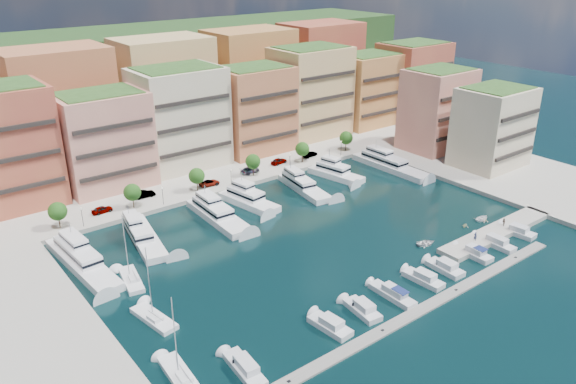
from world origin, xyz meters
name	(u,v)px	position (x,y,z in m)	size (l,w,h in m)	color
ground	(315,237)	(0.00, 0.00, 0.00)	(400.00, 400.00, 0.00)	black
north_quay	(173,156)	(0.00, 62.00, 0.00)	(220.00, 64.00, 2.00)	#9E998E
east_quay	(521,179)	(62.00, -8.00, 0.00)	(34.00, 76.00, 2.00)	#9E998E
hillside	(109,119)	(0.00, 110.00, 0.00)	(240.00, 40.00, 58.00)	#1A3315
south_pontoon	(421,311)	(-3.00, -30.00, 0.00)	(72.00, 2.20, 0.35)	gray
finger_pier	(496,234)	(30.00, -22.00, 0.00)	(32.00, 5.00, 2.00)	#9E998E
apartment_1	(5,147)	(-44.00, 51.99, 14.31)	(20.00, 16.50, 26.80)	#B8613D
apartment_2	(104,140)	(-23.00, 49.99, 12.31)	(20.00, 15.50, 22.80)	#E59C7F
apartment_3	(180,117)	(-2.00, 51.99, 13.81)	(22.00, 16.50, 25.80)	beige
apartment_4	(254,109)	(20.00, 49.99, 12.81)	(20.00, 15.50, 23.80)	#C16C48
apartment_5	(310,92)	(42.00, 51.99, 14.31)	(22.00, 16.50, 26.80)	tan
apartment_6	(366,89)	(64.00, 49.99, 12.31)	(20.00, 15.50, 22.80)	#C48448
apartment_7	(412,79)	(84.00, 47.99, 13.31)	(22.00, 16.50, 24.80)	#B8613D
apartment_east_a	(437,109)	(62.00, 19.99, 12.31)	(18.00, 14.50, 22.80)	#E59C7F
apartment_east_b	(493,127)	(62.00, 1.99, 11.31)	(18.00, 14.50, 20.80)	beige
backblock_1	(61,106)	(-25.00, 74.00, 16.00)	(26.00, 18.00, 30.00)	#C16C48
backblock_2	(165,90)	(5.00, 74.00, 16.00)	(26.00, 18.00, 30.00)	tan
backblock_3	(250,77)	(35.00, 74.00, 16.00)	(26.00, 18.00, 30.00)	#C48448
backblock_4	(320,67)	(65.00, 74.00, 16.00)	(26.00, 18.00, 30.00)	#B8613D
tree_0	(58,211)	(-40.00, 33.50, 4.74)	(3.80, 3.80, 5.65)	#473323
tree_1	(132,192)	(-24.00, 33.50, 4.74)	(3.80, 3.80, 5.65)	#473323
tree_2	(197,176)	(-8.00, 33.50, 4.74)	(3.80, 3.80, 5.65)	#473323
tree_3	(253,162)	(8.00, 33.50, 4.74)	(3.80, 3.80, 5.65)	#473323
tree_4	(302,149)	(24.00, 33.50, 4.74)	(3.80, 3.80, 5.65)	#473323
tree_5	(346,138)	(40.00, 33.50, 4.74)	(3.80, 3.80, 5.65)	#473323
lamppost_0	(82,214)	(-36.00, 31.20, 3.83)	(0.30, 0.30, 4.20)	black
lamppost_1	(162,193)	(-18.00, 31.20, 3.83)	(0.30, 0.30, 4.20)	black
lamppost_2	(231,175)	(0.00, 31.20, 3.83)	(0.30, 0.30, 4.20)	black
lamppost_3	(290,159)	(18.00, 31.20, 3.83)	(0.30, 0.30, 4.20)	black
lamppost_4	(341,146)	(36.00, 31.20, 3.83)	(0.30, 0.30, 4.20)	black
yacht_0	(80,259)	(-41.28, 17.78, 1.21)	(6.28, 24.75, 7.30)	white
yacht_1	(143,235)	(-28.13, 19.84, 1.09)	(7.95, 20.36, 7.30)	white
yacht_2	(216,213)	(-11.29, 19.55, 1.21)	(5.91, 20.81, 7.30)	white
yacht_3	(247,199)	(-1.79, 21.68, 1.21)	(7.26, 16.54, 7.30)	white
yacht_4	(302,186)	(13.40, 20.43, 1.09)	(7.29, 19.07, 7.30)	white
yacht_5	(334,173)	(25.30, 22.05, 1.21)	(7.23, 15.74, 7.30)	white
yacht_6	(388,164)	(40.86, 18.03, 1.21)	(5.29, 24.02, 7.30)	white
cruiser_0	(245,369)	(-33.42, -24.59, 0.55)	(3.32, 8.85, 2.55)	silver
cruiser_2	(330,326)	(-17.75, -24.58, 0.55)	(3.44, 7.58, 2.55)	silver
cruiser_3	(363,310)	(-10.84, -24.58, 0.55)	(3.56, 7.33, 2.55)	silver
cruiser_4	(393,295)	(-3.86, -24.62, 0.57)	(2.44, 8.96, 2.66)	silver
cruiser_5	(423,279)	(4.04, -24.58, 0.55)	(3.02, 7.69, 2.55)	silver
cruiser_6	(445,268)	(10.08, -24.58, 0.55)	(3.03, 7.14, 2.55)	silver
cruiser_7	(474,254)	(18.68, -24.59, 0.57)	(2.84, 7.24, 2.66)	silver
cruiser_8	(495,243)	(25.56, -24.59, 0.55)	(2.57, 8.28, 2.55)	silver
cruiser_9	(517,232)	(33.41, -24.58, 0.55)	(3.58, 7.39, 2.55)	silver
sailboat_0	(181,378)	(-41.03, -20.52, 0.31)	(3.58, 10.16, 13.20)	white
sailboat_1	(154,319)	(-38.11, -6.15, 0.31)	(4.24, 9.59, 13.20)	white
sailboat_2	(132,280)	(-36.27, 6.69, 0.31)	(4.37, 9.46, 13.20)	white
tender_3	(485,220)	(33.22, -17.07, 0.41)	(1.34, 1.56, 0.82)	beige
tender_1	(465,225)	(27.71, -16.03, 0.43)	(1.41, 1.63, 0.86)	beige
tender_2	(482,218)	(33.55, -16.18, 0.38)	(2.61, 3.65, 0.76)	white
tender_0	(426,243)	(15.06, -16.07, 0.41)	(2.80, 3.92, 0.81)	silver
car_0	(102,209)	(-30.46, 35.37, 1.77)	(1.81, 4.50, 1.53)	gray
car_1	(144,194)	(-19.67, 37.55, 1.83)	(1.75, 5.03, 1.66)	gray
car_2	(209,183)	(-4.17, 34.53, 1.71)	(2.37, 5.14, 1.43)	gray
car_3	(250,170)	(8.47, 35.64, 1.78)	(2.19, 5.38, 1.56)	gray
car_4	(279,161)	(18.29, 36.37, 1.81)	(1.92, 4.78, 1.63)	gray
car_5	(310,154)	(28.37, 35.58, 1.78)	(1.64, 4.71, 1.55)	gray
person_0	(475,236)	(22.52, -21.97, 1.92)	(0.67, 0.44, 1.84)	navy
person_1	(504,222)	(32.64, -21.67, 1.83)	(0.81, 0.63, 1.66)	#4E3B2E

